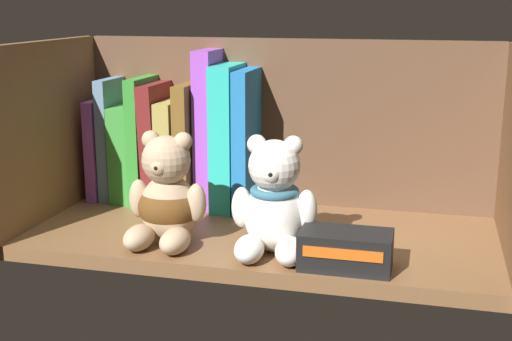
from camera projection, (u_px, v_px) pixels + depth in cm
name	position (u px, v px, depth cm)	size (l,w,h in cm)	color
shelf_board	(262.00, 238.00, 98.08)	(64.70, 29.45, 2.00)	brown
shelf_back_panel	(286.00, 129.00, 109.34)	(67.10, 1.20, 28.15)	brown
shelf_side_panel_left	(47.00, 137.00, 102.99)	(1.60, 31.85, 28.15)	brown
book_0	(103.00, 148.00, 114.04)	(1.74, 10.46, 16.29)	purple
book_1	(114.00, 138.00, 113.13)	(1.76, 9.78, 19.71)	slate
book_2	(131.00, 152.00, 112.94)	(3.42, 10.69, 15.48)	#378E35
book_3	(147.00, 139.00, 111.66)	(1.94, 12.86, 20.13)	#2F8A2E
book_4	(162.00, 142.00, 111.17)	(2.34, 13.12, 19.28)	maroon
book_5	(178.00, 151.00, 110.80)	(2.61, 14.04, 16.74)	#A69748
book_6	(194.00, 143.00, 109.82)	(2.17, 13.51, 19.44)	brown
book_7	(210.00, 128.00, 108.53)	(2.80, 9.22, 24.54)	#A54AD0
book_8	(231.00, 136.00, 107.96)	(3.38, 12.90, 22.45)	#27C2AF
book_9	(250.00, 139.00, 107.28)	(2.20, 13.31, 21.80)	#1F70BB
teddy_bear_larger	(167.00, 200.00, 92.28)	(10.95, 11.38, 15.12)	tan
teddy_bear_smaller	(274.00, 204.00, 88.06)	(11.30, 11.56, 15.38)	white
small_product_box	(346.00, 250.00, 83.99)	(11.15, 6.34, 4.63)	black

